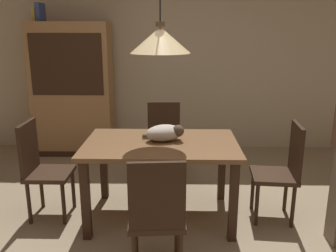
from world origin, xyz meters
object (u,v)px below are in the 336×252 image
(pendant_lamp, at_px, (160,40))
(dining_table, at_px, (161,153))
(hutch_bookcase, at_px, (73,92))
(book_blue_wide, at_px, (41,12))
(chair_far_back, at_px, (164,139))
(chair_left_side, at_px, (41,166))
(book_yellow_short, at_px, (36,15))
(chair_right_side, at_px, (283,168))
(cat_sleeping, at_px, (165,133))
(chair_near_front, at_px, (157,213))

(pendant_lamp, bearing_deg, dining_table, -116.57)
(hutch_bookcase, bearing_deg, book_blue_wide, 179.76)
(chair_far_back, height_order, pendant_lamp, pendant_lamp)
(chair_left_side, bearing_deg, pendant_lamp, 0.02)
(chair_left_side, height_order, book_yellow_short, book_yellow_short)
(chair_right_side, relative_size, cat_sleeping, 2.30)
(cat_sleeping, xyz_separation_m, pendant_lamp, (-0.04, -0.05, 0.84))
(cat_sleeping, distance_m, hutch_bookcase, 2.27)
(book_blue_wide, bearing_deg, chair_near_front, -58.32)
(cat_sleeping, bearing_deg, chair_near_front, -92.13)
(cat_sleeping, xyz_separation_m, book_yellow_short, (-1.79, 1.81, 1.11))
(pendant_lamp, xyz_separation_m, book_yellow_short, (-1.75, 1.86, 0.28))
(chair_near_front, bearing_deg, chair_left_side, 142.27)
(dining_table, bearing_deg, book_yellow_short, 133.23)
(book_yellow_short, bearing_deg, chair_right_side, -32.99)
(chair_left_side, xyz_separation_m, book_yellow_short, (-0.62, 1.86, 1.43))
(dining_table, relative_size, cat_sleeping, 3.46)
(cat_sleeping, relative_size, book_yellow_short, 2.02)
(dining_table, relative_size, chair_left_side, 1.51)
(chair_left_side, relative_size, pendant_lamp, 0.72)
(pendant_lamp, bearing_deg, hutch_bookcase, 125.39)
(chair_far_back, distance_m, chair_near_front, 1.76)
(chair_right_side, height_order, chair_near_front, same)
(chair_right_side, distance_m, book_yellow_short, 3.72)
(hutch_bookcase, bearing_deg, pendant_lamp, -54.61)
(chair_far_back, bearing_deg, chair_near_front, -89.71)
(chair_right_side, bearing_deg, hutch_bookcase, 142.69)
(chair_far_back, distance_m, pendant_lamp, 1.45)
(chair_far_back, xyz_separation_m, chair_right_side, (1.13, -0.89, 0.00))
(chair_far_back, relative_size, pendant_lamp, 0.72)
(pendant_lamp, xyz_separation_m, book_blue_wide, (-1.68, 1.86, 0.31))
(chair_right_side, relative_size, book_blue_wide, 3.88)
(dining_table, height_order, chair_right_side, chair_right_side)
(chair_far_back, distance_m, chair_right_side, 1.44)
(dining_table, height_order, cat_sleeping, cat_sleeping)
(chair_right_side, bearing_deg, cat_sleeping, 177.03)
(dining_table, distance_m, pendant_lamp, 1.01)
(chair_far_back, xyz_separation_m, cat_sleeping, (0.04, -0.83, 0.32))
(chair_left_side, relative_size, book_yellow_short, 4.65)
(chair_left_side, xyz_separation_m, cat_sleeping, (1.17, 0.05, 0.32))
(pendant_lamp, bearing_deg, chair_near_front, -89.61)
(chair_far_back, height_order, book_blue_wide, book_blue_wide)
(chair_far_back, distance_m, cat_sleeping, 0.89)
(chair_left_side, bearing_deg, cat_sleeping, 2.44)
(chair_right_side, height_order, hutch_bookcase, hutch_bookcase)
(pendant_lamp, height_order, hutch_bookcase, pendant_lamp)
(book_yellow_short, bearing_deg, book_blue_wide, 0.00)
(chair_right_side, distance_m, chair_near_front, 1.42)
(cat_sleeping, bearing_deg, hutch_bookcase, 126.95)
(dining_table, height_order, chair_near_front, chair_near_front)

